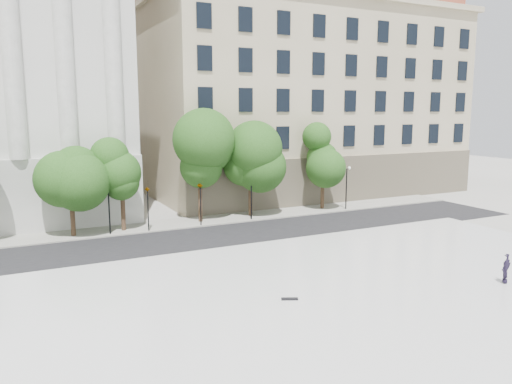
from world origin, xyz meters
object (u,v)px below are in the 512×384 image
traffic_light_east (200,183)px  person_lying (505,279)px  traffic_light_west (147,188)px  skateboard (290,299)px

traffic_light_east → person_lying: (9.38, -21.88, -3.02)m
traffic_light_west → traffic_light_east: size_ratio=0.99×
person_lying → skateboard: person_lying is taller
traffic_light_east → person_lying: 24.00m
person_lying → skateboard: (-11.63, 3.14, -0.18)m
skateboard → traffic_light_west: bearing=121.6°
traffic_light_east → skateboard: traffic_light_east is taller
traffic_light_west → skateboard: bearing=-83.2°
person_lying → traffic_light_east: bearing=93.1°
person_lying → skateboard: size_ratio=1.93×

